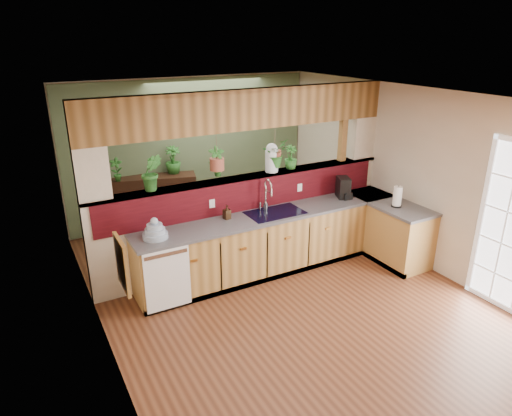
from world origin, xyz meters
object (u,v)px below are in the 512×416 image
soap_dispenser (227,212)px  dish_stack (155,232)px  shelving_console (154,203)px  glass_jar (272,158)px  coffee_maker (344,189)px  paper_towel (397,197)px  faucet (267,193)px

soap_dispenser → dish_stack: bearing=-172.3°
shelving_console → glass_jar: bearing=-40.9°
soap_dispenser → glass_jar: bearing=16.2°
coffee_maker → glass_jar: (-1.10, 0.34, 0.56)m
soap_dispenser → paper_towel: bearing=-18.0°
glass_jar → soap_dispenser: bearing=-163.8°
glass_jar → faucet: bearing=-133.0°
coffee_maker → dish_stack: bearing=-155.9°
soap_dispenser → coffee_maker: coffee_maker is taller
glass_jar → paper_towel: bearing=-33.6°
shelving_console → paper_towel: bearing=-30.7°
faucet → shelving_console: faucet is taller
dish_stack → soap_dispenser: 1.07m
dish_stack → coffee_maker: (3.01, 0.05, 0.06)m
glass_jar → dish_stack: bearing=-168.5°
faucet → dish_stack: faucet is taller
faucet → soap_dispenser: 0.67m
faucet → dish_stack: size_ratio=1.50×
dish_stack → glass_jar: size_ratio=0.74×
glass_jar → coffee_maker: bearing=-16.9°
coffee_maker → soap_dispenser: bearing=-159.5°
soap_dispenser → faucet: bearing=2.5°
glass_jar → shelving_console: size_ratio=0.29×
coffee_maker → shelving_console: size_ratio=0.22×
shelving_console → soap_dispenser: bearing=-63.7°
shelving_console → coffee_maker: bearing=-27.9°
soap_dispenser → paper_towel: 2.52m
soap_dispenser → paper_towel: (2.40, -0.78, 0.05)m
faucet → paper_towel: faucet is taller
faucet → dish_stack: bearing=-174.3°
paper_towel → soap_dispenser: bearing=162.0°
coffee_maker → paper_towel: size_ratio=0.97×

